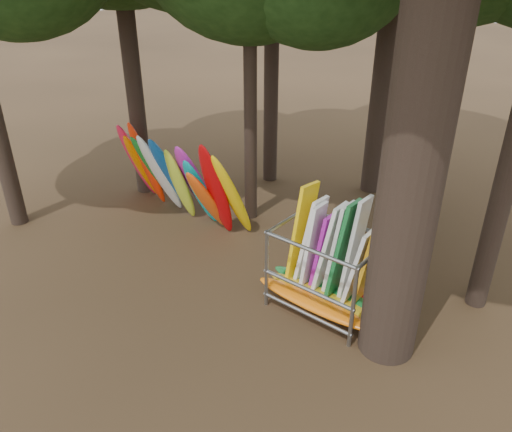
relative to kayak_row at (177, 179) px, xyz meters
The scene contains 3 objects.
ground 3.91m from the kayak_row, 31.81° to the right, with size 120.00×120.00×0.00m, color #47331E.
kayak_row is the anchor object (origin of this frame).
storage_rack 5.98m from the kayak_row, ahead, with size 3.07×1.50×2.92m.
Camera 1 is at (7.46, -7.27, 7.37)m, focal length 35.00 mm.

